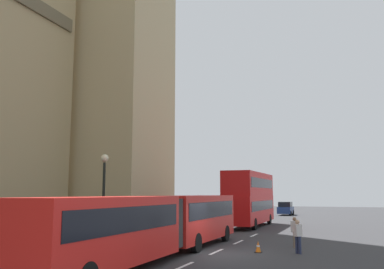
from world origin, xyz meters
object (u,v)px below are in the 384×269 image
(articulated_bus, at_px, (159,220))
(sedan_lead, at_px, (286,209))
(traffic_cone_middle, at_px, (294,228))
(street_lamp, at_px, (104,193))
(traffic_cone_west, at_px, (258,247))
(pedestrian_by_kerb, at_px, (295,231))
(double_decker_bus, at_px, (250,197))
(pedestrian_near_cones, at_px, (298,235))

(articulated_bus, bearing_deg, sedan_lead, -0.22)
(traffic_cone_middle, height_order, street_lamp, street_lamp)
(sedan_lead, height_order, traffic_cone_west, sedan_lead)
(sedan_lead, height_order, street_lamp, street_lamp)
(pedestrian_by_kerb, bearing_deg, double_decker_bus, 22.63)
(articulated_bus, bearing_deg, double_decker_bus, 0.01)
(traffic_cone_middle, relative_size, pedestrian_near_cones, 0.34)
(articulated_bus, distance_m, pedestrian_near_cones, 7.16)
(double_decker_bus, bearing_deg, traffic_cone_middle, -132.18)
(sedan_lead, height_order, pedestrian_by_kerb, sedan_lead)
(articulated_bus, xyz_separation_m, traffic_cone_west, (3.39, -4.10, -1.46))
(street_lamp, xyz_separation_m, pedestrian_by_kerb, (3.95, -10.16, -2.14))
(traffic_cone_west, distance_m, street_lamp, 9.13)
(sedan_lead, distance_m, pedestrian_near_cones, 38.21)
(double_decker_bus, relative_size, traffic_cone_middle, 18.62)
(sedan_lead, height_order, traffic_cone_middle, sedan_lead)
(articulated_bus, xyz_separation_m, sedan_lead, (41.43, -0.16, -0.83))
(articulated_bus, xyz_separation_m, street_lamp, (2.14, 4.51, 1.31))
(articulated_bus, relative_size, sedan_lead, 4.17)
(sedan_lead, relative_size, pedestrian_by_kerb, 2.60)
(sedan_lead, xyz_separation_m, traffic_cone_middle, (-25.77, -4.25, -0.63))
(pedestrian_near_cones, bearing_deg, double_decker_bus, 20.87)
(pedestrian_near_cones, bearing_deg, articulated_bus, 121.12)
(sedan_lead, bearing_deg, traffic_cone_west, -174.09)
(articulated_bus, relative_size, traffic_cone_west, 31.62)
(traffic_cone_west, height_order, street_lamp, street_lamp)
(traffic_cone_middle, bearing_deg, traffic_cone_west, 178.53)
(double_decker_bus, height_order, traffic_cone_middle, double_decker_bus)
(double_decker_bus, xyz_separation_m, sedan_lead, (21.76, -0.16, -1.80))
(double_decker_bus, bearing_deg, sedan_lead, -0.43)
(sedan_lead, xyz_separation_m, traffic_cone_west, (-38.04, -3.94, -0.63))
(double_decker_bus, xyz_separation_m, street_lamp, (-17.52, 4.50, 0.35))
(sedan_lead, xyz_separation_m, pedestrian_near_cones, (-37.75, -5.93, -0.00))
(traffic_cone_west, bearing_deg, sedan_lead, 5.91)
(street_lamp, bearing_deg, traffic_cone_middle, -33.42)
(sedan_lead, distance_m, pedestrian_by_kerb, 35.76)
(traffic_cone_west, xyz_separation_m, street_lamp, (-1.24, 8.60, 2.77))
(street_lamp, bearing_deg, traffic_cone_west, -81.80)
(articulated_bus, height_order, double_decker_bus, double_decker_bus)
(pedestrian_by_kerb, bearing_deg, traffic_cone_middle, 7.38)
(double_decker_bus, distance_m, traffic_cone_west, 16.96)
(articulated_bus, relative_size, double_decker_bus, 1.70)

